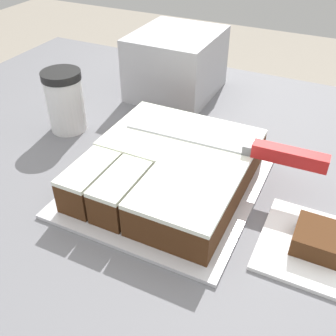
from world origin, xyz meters
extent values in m
cube|color=silver|center=(-0.06, 0.04, 0.94)|extent=(0.28, 0.31, 0.01)
cube|color=#472814|center=(-0.06, 0.09, 0.97)|extent=(0.24, 0.16, 0.05)
cube|color=white|center=(-0.06, 0.09, 1.00)|extent=(0.24, 0.16, 0.01)
cube|color=#472814|center=(-0.01, -0.04, 0.97)|extent=(0.13, 0.11, 0.05)
cube|color=white|center=(-0.01, -0.04, 1.00)|extent=(0.13, 0.11, 0.01)
cube|color=#472814|center=(-0.15, -0.05, 0.97)|extent=(0.05, 0.10, 0.05)
cube|color=white|center=(-0.15, -0.05, 1.00)|extent=(0.05, 0.10, 0.01)
cube|color=#472814|center=(-0.10, -0.05, 0.97)|extent=(0.05, 0.10, 0.05)
cube|color=white|center=(-0.10, -0.05, 1.00)|extent=(0.05, 0.10, 0.01)
cube|color=silver|center=(-0.05, 0.09, 1.00)|extent=(0.21, 0.02, 0.00)
cube|color=slate|center=(0.05, 0.09, 1.01)|extent=(0.02, 0.02, 0.02)
cube|color=red|center=(0.11, 0.09, 1.01)|extent=(0.11, 0.03, 0.02)
cylinder|color=white|center=(-0.32, 0.11, 0.99)|extent=(0.07, 0.07, 0.11)
cylinder|color=black|center=(-0.32, 0.11, 1.05)|extent=(0.07, 0.07, 0.01)
cube|color=white|center=(0.17, 0.00, 0.94)|extent=(0.15, 0.15, 0.01)
cube|color=#472814|center=(0.17, 0.00, 0.96)|extent=(0.06, 0.06, 0.03)
cube|color=#B2B2B7|center=(-0.20, 0.36, 1.01)|extent=(0.17, 0.20, 0.14)
camera|label=1|loc=(0.15, -0.41, 1.34)|focal=42.00mm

